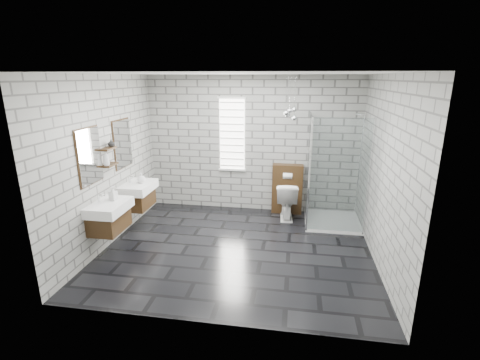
% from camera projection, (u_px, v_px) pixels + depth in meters
% --- Properties ---
extents(floor, '(4.20, 3.60, 0.02)m').
position_uv_depth(floor, '(237.00, 249.00, 5.60)').
color(floor, black).
rests_on(floor, ground).
extents(ceiling, '(4.20, 3.60, 0.02)m').
position_uv_depth(ceiling, '(237.00, 73.00, 4.83)').
color(ceiling, white).
rests_on(ceiling, wall_back).
extents(wall_back, '(4.20, 0.02, 2.70)m').
position_uv_depth(wall_back, '(252.00, 145.00, 6.93)').
color(wall_back, '#9C9C97').
rests_on(wall_back, floor).
extents(wall_front, '(4.20, 0.02, 2.70)m').
position_uv_depth(wall_front, '(207.00, 211.00, 3.50)').
color(wall_front, '#9C9C97').
rests_on(wall_front, floor).
extents(wall_left, '(0.02, 3.60, 2.70)m').
position_uv_depth(wall_left, '(107.00, 162.00, 5.54)').
color(wall_left, '#9C9C97').
rests_on(wall_left, floor).
extents(wall_right, '(0.02, 3.60, 2.70)m').
position_uv_depth(wall_right, '(384.00, 173.00, 4.89)').
color(wall_right, '#9C9C97').
rests_on(wall_right, floor).
extents(vanity_left, '(0.47, 0.70, 1.57)m').
position_uv_depth(vanity_left, '(107.00, 208.00, 5.22)').
color(vanity_left, '#3D2712').
rests_on(vanity_left, wall_left).
extents(vanity_right, '(0.47, 0.70, 1.57)m').
position_uv_depth(vanity_right, '(136.00, 188.00, 6.17)').
color(vanity_right, '#3D2712').
rests_on(vanity_right, wall_left).
extents(shelf_lower, '(0.14, 0.30, 0.03)m').
position_uv_depth(shelf_lower, '(110.00, 165.00, 5.48)').
color(shelf_lower, '#3D2712').
rests_on(shelf_lower, wall_left).
extents(shelf_upper, '(0.14, 0.30, 0.03)m').
position_uv_depth(shelf_upper, '(108.00, 149.00, 5.41)').
color(shelf_upper, '#3D2712').
rests_on(shelf_upper, wall_left).
extents(window, '(0.56, 0.05, 1.48)m').
position_uv_depth(window, '(232.00, 135.00, 6.90)').
color(window, white).
rests_on(window, wall_back).
extents(cistern_panel, '(0.60, 0.20, 1.00)m').
position_uv_depth(cistern_panel, '(287.00, 189.00, 6.95)').
color(cistern_panel, '#3D2712').
rests_on(cistern_panel, floor).
extents(flush_plate, '(0.18, 0.01, 0.12)m').
position_uv_depth(flush_plate, '(288.00, 176.00, 6.77)').
color(flush_plate, silver).
rests_on(flush_plate, cistern_panel).
extents(shower_enclosure, '(1.00, 1.00, 2.03)m').
position_uv_depth(shower_enclosure, '(329.00, 199.00, 6.35)').
color(shower_enclosure, white).
rests_on(shower_enclosure, floor).
extents(pendant_cluster, '(0.24, 0.23, 0.80)m').
position_uv_depth(pendant_cluster, '(290.00, 113.00, 6.21)').
color(pendant_cluster, silver).
rests_on(pendant_cluster, ceiling).
extents(toilet, '(0.44, 0.73, 0.72)m').
position_uv_depth(toilet, '(287.00, 200.00, 6.74)').
color(toilet, white).
rests_on(toilet, floor).
extents(soap_bottle_a, '(0.11, 0.12, 0.22)m').
position_uv_depth(soap_bottle_a, '(113.00, 193.00, 5.26)').
color(soap_bottle_a, '#B2B2B2').
rests_on(soap_bottle_a, vanity_left).
extents(soap_bottle_b, '(0.17, 0.17, 0.18)m').
position_uv_depth(soap_bottle_b, '(141.00, 178.00, 6.13)').
color(soap_bottle_b, '#B2B2B2').
rests_on(soap_bottle_b, vanity_right).
extents(soap_bottle_c, '(0.11, 0.11, 0.23)m').
position_uv_depth(soap_bottle_c, '(106.00, 158.00, 5.34)').
color(soap_bottle_c, '#B2B2B2').
rests_on(soap_bottle_c, shelf_lower).
extents(vase, '(0.14, 0.14, 0.11)m').
position_uv_depth(vase, '(111.00, 143.00, 5.47)').
color(vase, '#B2B2B2').
rests_on(vase, shelf_upper).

